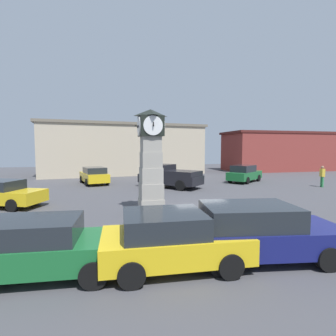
# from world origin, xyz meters

# --- Properties ---
(ground_plane) EXTENTS (73.22, 73.22, 0.00)m
(ground_plane) POSITION_xyz_m (0.00, 0.00, 0.00)
(ground_plane) COLOR #424247
(clock_tower) EXTENTS (1.46, 1.40, 5.00)m
(clock_tower) POSITION_xyz_m (-2.30, -0.04, 2.52)
(clock_tower) COLOR #9D988E
(clock_tower) RESTS_ON ground_plane
(bollard_near_tower) EXTENTS (0.27, 0.27, 0.87)m
(bollard_near_tower) POSITION_xyz_m (-3.83, -4.97, 0.44)
(bollard_near_tower) COLOR #333338
(bollard_near_tower) RESTS_ON ground_plane
(bollard_mid_row) EXTENTS (0.32, 0.32, 0.99)m
(bollard_mid_row) POSITION_xyz_m (-2.66, -3.86, 0.50)
(bollard_mid_row) COLOR #333338
(bollard_mid_row) RESTS_ON ground_plane
(bollard_far_row) EXTENTS (0.26, 0.26, 0.94)m
(bollard_far_row) POSITION_xyz_m (-1.99, -2.53, 0.48)
(bollard_far_row) COLOR #333338
(bollard_far_row) RESTS_ON ground_plane
(car_navy_sedan) EXTENTS (4.13, 2.18, 1.44)m
(car_navy_sedan) POSITION_xyz_m (-6.08, -5.46, 0.74)
(car_navy_sedan) COLOR #19602D
(car_navy_sedan) RESTS_ON ground_plane
(car_near_tower) EXTENTS (3.96, 2.32, 1.48)m
(car_near_tower) POSITION_xyz_m (-2.86, -5.77, 0.76)
(car_near_tower) COLOR gold
(car_near_tower) RESTS_ON ground_plane
(car_by_building) EXTENTS (4.85, 2.71, 1.57)m
(car_by_building) POSITION_xyz_m (-0.37, -5.89, 0.80)
(car_by_building) COLOR navy
(car_by_building) RESTS_ON ground_plane
(car_far_lot) EXTENTS (2.71, 4.46, 1.50)m
(car_far_lot) POSITION_xyz_m (-5.15, 11.70, 0.77)
(car_far_lot) COLOR gold
(car_far_lot) RESTS_ON ground_plane
(car_silver_hatch) EXTENTS (4.69, 3.47, 1.45)m
(car_silver_hatch) POSITION_xyz_m (-9.87, 3.50, 0.75)
(car_silver_hatch) COLOR gold
(car_silver_hatch) RESTS_ON ground_plane
(car_end_of_row) EXTENTS (4.49, 3.90, 1.60)m
(car_end_of_row) POSITION_xyz_m (8.46, 9.48, 0.81)
(car_end_of_row) COLOR #19602D
(car_end_of_row) RESTS_ON ground_plane
(pickup_truck) EXTENTS (4.92, 5.16, 1.85)m
(pickup_truck) POSITION_xyz_m (0.80, 7.98, 0.93)
(pickup_truck) COLOR black
(pickup_truck) RESTS_ON ground_plane
(pedestrian_near_bench) EXTENTS (0.34, 0.45, 1.74)m
(pedestrian_near_bench) POSITION_xyz_m (12.90, 5.01, 1.00)
(pedestrian_near_bench) COLOR #338C4C
(pedestrian_near_bench) RESTS_ON ground_plane
(warehouse_blue_far) EXTENTS (20.51, 11.95, 6.12)m
(warehouse_blue_far) POSITION_xyz_m (-1.86, 22.18, 3.07)
(warehouse_blue_far) COLOR #B7A88E
(warehouse_blue_far) RESTS_ON ground_plane
(storefront_low_left) EXTENTS (18.30, 6.65, 5.46)m
(storefront_low_left) POSITION_xyz_m (21.56, 20.02, 2.74)
(storefront_low_left) COLOR maroon
(storefront_low_left) RESTS_ON ground_plane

